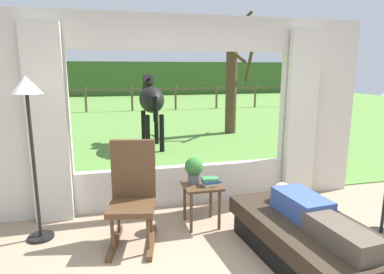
% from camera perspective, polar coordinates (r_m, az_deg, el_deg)
% --- Properties ---
extents(back_wall_with_window, '(5.20, 0.12, 2.55)m').
position_cam_1_polar(back_wall_with_window, '(4.45, -1.42, 3.67)').
color(back_wall_with_window, beige).
rests_on(back_wall_with_window, ground_plane).
extents(curtain_panel_left, '(0.44, 0.10, 2.40)m').
position_cam_1_polar(curtain_panel_left, '(4.28, -23.65, 1.71)').
color(curtain_panel_left, beige).
rests_on(curtain_panel_left, ground_plane).
extents(curtain_panel_right, '(0.44, 0.10, 2.40)m').
position_cam_1_polar(curtain_panel_right, '(4.98, 18.35, 3.35)').
color(curtain_panel_right, beige).
rests_on(curtain_panel_right, ground_plane).
extents(outdoor_pasture_lawn, '(36.00, 21.68, 0.02)m').
position_cam_1_polar(outdoor_pasture_lawn, '(15.35, -10.25, 4.49)').
color(outdoor_pasture_lawn, '#568438').
rests_on(outdoor_pasture_lawn, ground_plane).
extents(distant_hill_ridge, '(36.00, 2.00, 2.40)m').
position_cam_1_polar(distant_hill_ridge, '(25.07, -11.87, 9.85)').
color(distant_hill_ridge, '#3C5C2A').
rests_on(distant_hill_ridge, ground_plane).
extents(recliner_sofa, '(1.04, 1.77, 0.42)m').
position_cam_1_polar(recliner_sofa, '(3.57, 19.36, -16.51)').
color(recliner_sofa, black).
rests_on(recliner_sofa, ground_plane).
extents(reclining_person, '(0.39, 1.44, 0.22)m').
position_cam_1_polar(reclining_person, '(3.41, 20.17, -12.34)').
color(reclining_person, '#334C8C').
rests_on(reclining_person, recliner_sofa).
extents(rocking_chair, '(0.59, 0.76, 1.12)m').
position_cam_1_polar(rocking_chair, '(3.67, -10.17, -9.64)').
color(rocking_chair, '#4C331E').
rests_on(rocking_chair, ground_plane).
extents(side_table, '(0.44, 0.44, 0.52)m').
position_cam_1_polar(side_table, '(4.01, 1.66, -9.42)').
color(side_table, '#4C331E').
rests_on(side_table, ground_plane).
extents(potted_plant, '(0.22, 0.22, 0.32)m').
position_cam_1_polar(potted_plant, '(3.95, 0.33, -5.47)').
color(potted_plant, '#4C5156').
rests_on(potted_plant, side_table).
extents(book_stack, '(0.22, 0.16, 0.10)m').
position_cam_1_polar(book_stack, '(3.93, 3.26, -7.66)').
color(book_stack, beige).
rests_on(book_stack, side_table).
extents(floor_lamp_left, '(0.32, 0.32, 1.80)m').
position_cam_1_polar(floor_lamp_left, '(3.83, -26.42, 4.23)').
color(floor_lamp_left, black).
rests_on(floor_lamp_left, ground_plane).
extents(horse, '(0.57, 1.81, 1.73)m').
position_cam_1_polar(horse, '(7.87, -7.08, 6.36)').
color(horse, black).
rests_on(horse, outdoor_pasture_lawn).
extents(pasture_tree, '(1.28, 1.33, 3.49)m').
position_cam_1_polar(pasture_tree, '(9.69, 6.93, 10.02)').
color(pasture_tree, '#4C3823').
rests_on(pasture_tree, outdoor_pasture_lawn).
extents(pasture_fence_line, '(16.10, 0.10, 1.10)m').
position_cam_1_polar(pasture_fence_line, '(15.20, -10.33, 7.20)').
color(pasture_fence_line, brown).
rests_on(pasture_fence_line, outdoor_pasture_lawn).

